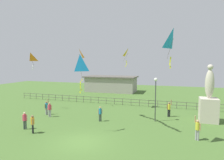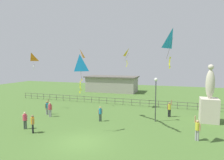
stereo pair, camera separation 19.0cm
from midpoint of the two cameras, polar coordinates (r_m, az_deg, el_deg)
ground_plane at (r=16.33m, az=-8.63°, el=-17.43°), size 80.00×80.00×0.00m
statue_monument at (r=23.00m, az=26.67°, el=-6.32°), size 1.78×1.78×6.05m
lamppost at (r=21.01m, az=12.89°, el=-2.88°), size 0.36×0.36×4.65m
person_0 at (r=19.01m, az=-21.84°, el=-11.47°), size 0.38×0.37×1.63m
person_1 at (r=24.87m, az=-18.18°, el=-7.41°), size 0.40×0.47×1.88m
person_2 at (r=20.37m, az=-23.77°, el=-10.40°), size 0.47×0.30×1.64m
person_3 at (r=17.51m, az=23.88°, el=-12.78°), size 0.48×0.37×1.98m
person_4 at (r=23.60m, az=16.60°, el=-7.90°), size 0.54×0.31×2.00m
person_5 at (r=21.07m, az=-3.19°, el=-9.53°), size 0.42×0.29×1.59m
person_6 at (r=23.77m, az=-17.38°, el=-7.93°), size 0.49×0.31×1.67m
kite_0 at (r=26.12m, az=5.14°, el=7.80°), size 0.96×1.05×2.43m
kite_1 at (r=27.21m, az=-9.24°, el=7.40°), size 1.17×1.25×2.89m
kite_2 at (r=14.80m, az=17.63°, el=11.27°), size 0.90×1.18×2.87m
kite_3 at (r=17.37m, az=-9.05°, el=4.55°), size 1.02×1.03×3.41m
kite_4 at (r=27.29m, az=-22.29°, el=6.04°), size 1.10×0.94×2.19m
waterfront_railing at (r=28.91m, az=3.41°, el=-6.07°), size 36.04×0.06×0.95m
pavilion_building at (r=41.72m, az=0.13°, el=-1.10°), size 10.91×5.29×3.30m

